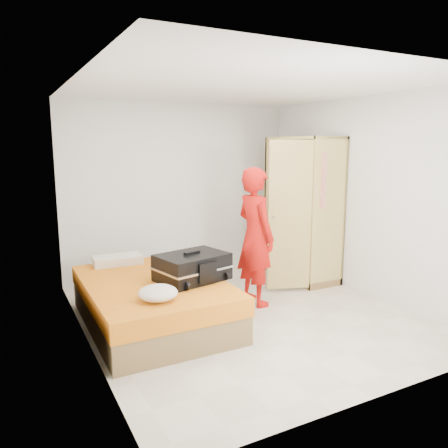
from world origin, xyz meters
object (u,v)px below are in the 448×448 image
bed (153,302)px  wardrobe (301,213)px  suitcase (192,267)px  round_cushion (158,293)px  person (255,237)px

bed → wardrobe: (2.50, 0.62, 0.75)m
bed → suitcase: 0.59m
suitcase → wardrobe: bearing=7.8°
bed → round_cushion: (-0.15, -0.63, 0.32)m
bed → person: person is taller
wardrobe → suitcase: (-2.10, -0.81, -0.35)m
bed → wardrobe: 2.68m
wardrobe → suitcase: bearing=-159.0°
round_cushion → suitcase: bearing=38.7°
wardrobe → round_cushion: size_ratio=5.48×
wardrobe → person: 1.30m
bed → suitcase: suitcase is taller
wardrobe → round_cushion: (-2.66, -1.25, -0.43)m
person → round_cushion: person is taller
suitcase → round_cushion: size_ratio=2.25×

